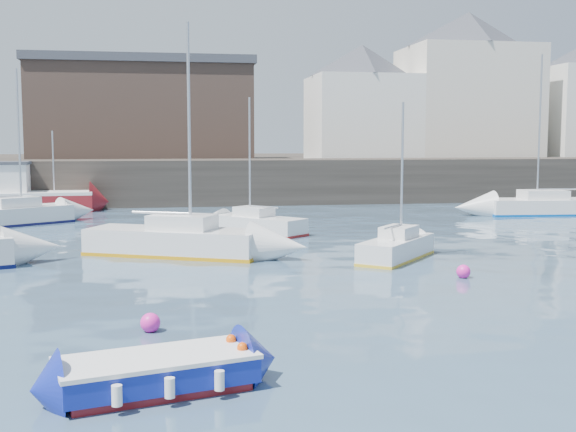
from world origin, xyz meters
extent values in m
plane|color=#2D4760|center=(0.00, 0.00, 0.00)|extent=(220.00, 220.00, 0.00)
cube|color=#28231E|center=(0.00, 35.00, 1.50)|extent=(90.00, 5.00, 3.00)
cube|color=#28231E|center=(0.00, 53.00, 1.40)|extent=(90.00, 32.00, 2.80)
cube|color=beige|center=(20.00, 42.00, 7.30)|extent=(10.00, 8.00, 9.00)
pyramid|color=#3A3D44|center=(20.00, 42.00, 13.20)|extent=(13.36, 13.36, 2.80)
cube|color=white|center=(11.00, 41.50, 6.05)|extent=(8.00, 7.00, 6.50)
pyramid|color=#3A3D44|center=(11.00, 41.50, 10.53)|extent=(11.14, 11.14, 2.45)
cube|color=#3D2D26|center=(-6.00, 43.00, 6.30)|extent=(16.00, 10.00, 7.00)
cube|color=#3A3D44|center=(-6.00, 43.00, 10.10)|extent=(16.40, 10.40, 0.60)
cube|color=maroon|center=(-4.68, -2.00, 0.08)|extent=(3.24, 1.98, 0.15)
cube|color=#122199|center=(-4.68, -2.00, 0.36)|extent=(3.53, 2.21, 0.41)
cube|color=white|center=(-4.68, -2.00, 0.60)|extent=(3.61, 2.25, 0.08)
cube|color=white|center=(-4.68, -2.00, 0.42)|extent=(2.79, 1.63, 0.38)
cube|color=tan|center=(-4.68, -2.00, 0.52)|extent=(0.48, 1.01, 0.06)
cylinder|color=white|center=(-5.71, -1.44, 0.33)|extent=(0.17, 0.17, 0.33)
cylinder|color=white|center=(-5.29, -2.99, 0.33)|extent=(0.17, 0.17, 0.33)
cylinder|color=white|center=(-4.89, -1.22, 0.33)|extent=(0.17, 0.17, 0.33)
cylinder|color=white|center=(-4.47, -2.78, 0.33)|extent=(0.17, 0.17, 0.33)
cylinder|color=white|center=(-4.08, -1.01, 0.33)|extent=(0.17, 0.17, 0.33)
cylinder|color=white|center=(-3.66, -2.56, 0.33)|extent=(0.17, 0.17, 0.33)
cube|color=maroon|center=(-12.52, 31.50, 0.51)|extent=(7.47, 3.06, 1.01)
cube|color=white|center=(-12.52, 31.50, 1.10)|extent=(7.47, 3.06, 0.18)
cube|color=white|center=(-13.62, 31.45, 2.02)|extent=(2.10, 1.92, 1.66)
cube|color=#3A3D44|center=(-13.62, 31.45, 2.94)|extent=(2.29, 2.11, 0.18)
cylinder|color=silver|center=(-11.14, 31.56, 3.04)|extent=(0.09, 0.09, 3.68)
cube|color=silver|center=(-4.16, 12.94, 0.49)|extent=(6.85, 4.70, 0.99)
cube|color=orange|center=(-4.16, 12.94, 0.07)|extent=(6.92, 4.75, 0.13)
cube|color=silver|center=(-3.86, 12.80, 1.26)|extent=(2.75, 2.41, 0.55)
cylinder|color=silver|center=(-3.57, 12.66, 4.77)|extent=(0.11, 0.11, 7.56)
cube|color=silver|center=(3.74, 10.59, 0.38)|extent=(3.77, 4.14, 0.77)
cube|color=yellow|center=(3.74, 10.59, 0.05)|extent=(3.81, 4.18, 0.10)
cube|color=silver|center=(3.88, 10.76, 0.98)|extent=(1.74, 1.80, 0.43)
cylinder|color=silver|center=(4.01, 10.92, 3.21)|extent=(0.09, 0.09, 4.89)
cube|color=silver|center=(-0.26, 18.79, 0.39)|extent=(4.31, 4.58, 0.78)
cube|color=maroon|center=(-0.26, 18.79, 0.05)|extent=(4.35, 4.62, 0.10)
cube|color=silver|center=(-0.42, 18.97, 1.00)|extent=(1.96, 2.01, 0.43)
cylinder|color=silver|center=(-0.57, 19.15, 3.52)|extent=(0.09, 0.09, 5.48)
cube|color=silver|center=(17.47, 24.29, 0.46)|extent=(7.32, 2.86, 0.92)
cube|color=#004BA9|center=(17.47, 24.29, 0.06)|extent=(7.39, 2.89, 0.12)
cube|color=silver|center=(17.11, 24.32, 1.18)|extent=(2.63, 1.91, 0.51)
cylinder|color=silver|center=(16.75, 24.35, 5.03)|extent=(0.10, 0.10, 8.23)
cube|color=silver|center=(-12.24, 24.13, 0.46)|extent=(6.07, 5.12, 0.91)
cube|color=#111045|center=(-12.24, 24.13, 0.06)|extent=(6.13, 5.17, 0.12)
cube|color=silver|center=(-11.99, 24.30, 1.16)|extent=(2.58, 2.42, 0.51)
cylinder|color=silver|center=(-11.75, 24.48, 4.40)|extent=(0.10, 0.10, 6.98)
sphere|color=#F923A8|center=(-4.87, 2.00, 0.00)|extent=(0.45, 0.45, 0.45)
sphere|color=#F923A8|center=(4.69, 6.84, 0.00)|extent=(0.44, 0.44, 0.44)
sphere|color=#F923A8|center=(-6.96, 16.57, 0.00)|extent=(0.45, 0.45, 0.45)
camera|label=1|loc=(-4.51, -14.16, 4.28)|focal=45.00mm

